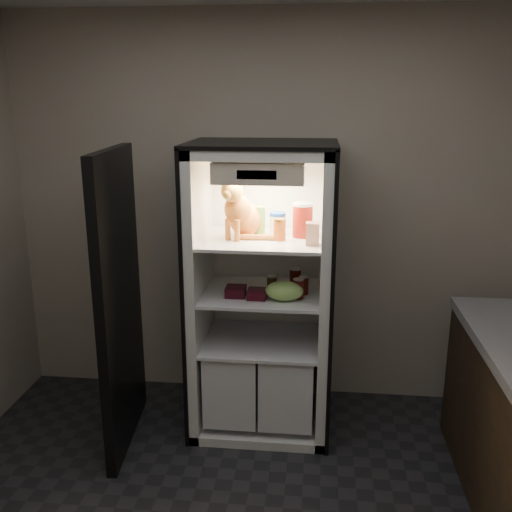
{
  "coord_description": "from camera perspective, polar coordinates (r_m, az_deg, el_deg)",
  "views": [
    {
      "loc": [
        0.34,
        -2.09,
        2.13
      ],
      "look_at": [
        -0.04,
        1.32,
        1.17
      ],
      "focal_mm": 40.0,
      "sensor_mm": 36.0,
      "label": 1
    }
  ],
  "objects": [
    {
      "name": "room_shell",
      "position": [
        2.18,
        -2.84,
        1.99
      ],
      "size": [
        3.6,
        3.6,
        3.6
      ],
      "color": "white",
      "rests_on": "floor"
    },
    {
      "name": "refrigerator",
      "position": [
        3.74,
        0.65,
        -5.41
      ],
      "size": [
        0.9,
        0.72,
        1.88
      ],
      "color": "white",
      "rests_on": "floor"
    },
    {
      "name": "fridge_door",
      "position": [
        3.58,
        -13.49,
        -4.72
      ],
      "size": [
        0.14,
        0.87,
        1.85
      ],
      "rotation": [
        0.0,
        0.0,
        0.1
      ],
      "color": "black",
      "rests_on": "floor"
    },
    {
      "name": "tabby_cat",
      "position": [
        3.53,
        -1.44,
        4.34
      ],
      "size": [
        0.34,
        0.4,
        0.41
      ],
      "rotation": [
        0.0,
        0.0,
        -0.38
      ],
      "color": "#BA4E17",
      "rests_on": "refrigerator"
    },
    {
      "name": "parmesan_shaker",
      "position": [
        3.58,
        0.35,
        3.53
      ],
      "size": [
        0.07,
        0.07,
        0.18
      ],
      "color": "#24853A",
      "rests_on": "refrigerator"
    },
    {
      "name": "mayo_tub",
      "position": [
        3.6,
        2.17,
        3.25
      ],
      "size": [
        0.1,
        0.1,
        0.14
      ],
      "color": "white",
      "rests_on": "refrigerator"
    },
    {
      "name": "salsa_jar",
      "position": [
        3.46,
        2.37,
        2.68
      ],
      "size": [
        0.08,
        0.08,
        0.13
      ],
      "color": "#99120D",
      "rests_on": "refrigerator"
    },
    {
      "name": "pepper_jar",
      "position": [
        3.55,
        4.68,
        3.62
      ],
      "size": [
        0.13,
        0.13,
        0.21
      ],
      "color": "#9F1615",
      "rests_on": "refrigerator"
    },
    {
      "name": "cream_carton",
      "position": [
        3.37,
        5.67,
        2.23
      ],
      "size": [
        0.08,
        0.08,
        0.13
      ],
      "primitive_type": "cube",
      "color": "silver",
      "rests_on": "refrigerator"
    },
    {
      "name": "soda_can_a",
      "position": [
        3.67,
        3.94,
        -2.29
      ],
      "size": [
        0.07,
        0.07,
        0.13
      ],
      "color": "black",
      "rests_on": "refrigerator"
    },
    {
      "name": "soda_can_b",
      "position": [
        3.58,
        4.79,
        -2.94
      ],
      "size": [
        0.06,
        0.06,
        0.11
      ],
      "color": "black",
      "rests_on": "refrigerator"
    },
    {
      "name": "soda_can_c",
      "position": [
        3.5,
        4.27,
        -3.28
      ],
      "size": [
        0.07,
        0.07,
        0.12
      ],
      "color": "black",
      "rests_on": "refrigerator"
    },
    {
      "name": "condiment_jar",
      "position": [
        3.65,
        1.61,
        -2.67
      ],
      "size": [
        0.07,
        0.07,
        0.09
      ],
      "color": "#513217",
      "rests_on": "refrigerator"
    },
    {
      "name": "grape_bag",
      "position": [
        3.46,
        2.84,
        -3.5
      ],
      "size": [
        0.23,
        0.17,
        0.12
      ],
      "primitive_type": "ellipsoid",
      "color": "#86C25A",
      "rests_on": "refrigerator"
    },
    {
      "name": "berry_box_left",
      "position": [
        3.54,
        -2.04,
        -3.55
      ],
      "size": [
        0.12,
        0.12,
        0.06
      ],
      "primitive_type": "cube",
      "color": "#460B18",
      "rests_on": "refrigerator"
    },
    {
      "name": "berry_box_right",
      "position": [
        3.5,
        0.09,
        -3.82
      ],
      "size": [
        0.11,
        0.11,
        0.06
      ],
      "primitive_type": "cube",
      "color": "#460B18",
      "rests_on": "refrigerator"
    }
  ]
}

